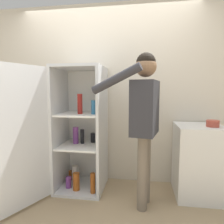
% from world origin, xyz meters
% --- Properties ---
extents(ground_plane, '(12.00, 12.00, 0.00)m').
position_xyz_m(ground_plane, '(0.00, 0.00, 0.00)').
color(ground_plane, tan).
extents(wall_back, '(7.00, 0.06, 2.55)m').
position_xyz_m(wall_back, '(0.00, 0.98, 1.27)').
color(wall_back, beige).
rests_on(wall_back, ground_plane).
extents(refrigerator, '(0.92, 1.18, 1.64)m').
position_xyz_m(refrigerator, '(-0.41, 0.54, 0.80)').
color(refrigerator, silver).
rests_on(refrigerator, ground_plane).
extents(person, '(0.74, 0.57, 1.73)m').
position_xyz_m(person, '(0.52, 0.31, 1.11)').
color(person, '#726656').
rests_on(person, ground_plane).
extents(counter, '(0.56, 0.58, 0.90)m').
position_xyz_m(counter, '(1.20, 0.64, 0.45)').
color(counter, white).
rests_on(counter, ground_plane).
extents(bowl, '(0.15, 0.15, 0.08)m').
position_xyz_m(bowl, '(1.32, 0.57, 0.94)').
color(bowl, '#B24738').
rests_on(bowl, counter).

